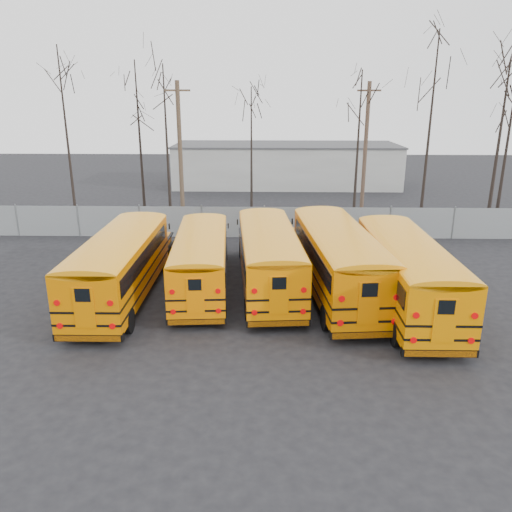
{
  "coord_description": "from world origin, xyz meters",
  "views": [
    {
      "loc": [
        0.25,
        -19.01,
        8.71
      ],
      "look_at": [
        -0.31,
        3.07,
        1.6
      ],
      "focal_mm": 35.0,
      "sensor_mm": 36.0,
      "label": 1
    }
  ],
  "objects_px": {
    "bus_e": "(405,267)",
    "utility_pole_left": "(180,152)",
    "bus_c": "(268,253)",
    "bus_b": "(201,256)",
    "bus_d": "(337,255)",
    "utility_pole_right": "(365,148)",
    "bus_a": "(121,260)"
  },
  "relations": [
    {
      "from": "bus_a",
      "to": "bus_e",
      "type": "height_order",
      "value": "bus_e"
    },
    {
      "from": "bus_e",
      "to": "utility_pole_right",
      "type": "height_order",
      "value": "utility_pole_right"
    },
    {
      "from": "bus_a",
      "to": "bus_b",
      "type": "distance_m",
      "value": 3.58
    },
    {
      "from": "utility_pole_left",
      "to": "bus_d",
      "type": "bearing_deg",
      "value": -72.18
    },
    {
      "from": "utility_pole_left",
      "to": "bus_a",
      "type": "bearing_deg",
      "value": -107.79
    },
    {
      "from": "utility_pole_left",
      "to": "bus_b",
      "type": "bearing_deg",
      "value": -93.35
    },
    {
      "from": "bus_e",
      "to": "utility_pole_left",
      "type": "relative_size",
      "value": 1.15
    },
    {
      "from": "bus_c",
      "to": "utility_pole_right",
      "type": "distance_m",
      "value": 18.15
    },
    {
      "from": "bus_d",
      "to": "bus_e",
      "type": "distance_m",
      "value": 3.04
    },
    {
      "from": "bus_d",
      "to": "utility_pole_right",
      "type": "relative_size",
      "value": 1.2
    },
    {
      "from": "bus_d",
      "to": "bus_c",
      "type": "bearing_deg",
      "value": 163.35
    },
    {
      "from": "utility_pole_left",
      "to": "utility_pole_right",
      "type": "height_order",
      "value": "utility_pole_right"
    },
    {
      "from": "bus_e",
      "to": "bus_a",
      "type": "bearing_deg",
      "value": 176.41
    },
    {
      "from": "bus_c",
      "to": "bus_d",
      "type": "distance_m",
      "value": 3.16
    },
    {
      "from": "bus_a",
      "to": "bus_e",
      "type": "bearing_deg",
      "value": -3.92
    },
    {
      "from": "utility_pole_left",
      "to": "utility_pole_right",
      "type": "distance_m",
      "value": 13.84
    },
    {
      "from": "bus_a",
      "to": "bus_b",
      "type": "relative_size",
      "value": 1.07
    },
    {
      "from": "bus_c",
      "to": "bus_b",
      "type": "bearing_deg",
      "value": 178.73
    },
    {
      "from": "bus_d",
      "to": "bus_a",
      "type": "bearing_deg",
      "value": 178.92
    },
    {
      "from": "bus_b",
      "to": "bus_e",
      "type": "height_order",
      "value": "bus_e"
    },
    {
      "from": "bus_d",
      "to": "bus_e",
      "type": "xyz_separation_m",
      "value": [
        2.69,
        -1.42,
        -0.06
      ]
    },
    {
      "from": "bus_c",
      "to": "bus_d",
      "type": "xyz_separation_m",
      "value": [
        3.09,
        -0.62,
        0.12
      ]
    },
    {
      "from": "bus_e",
      "to": "utility_pole_right",
      "type": "xyz_separation_m",
      "value": [
        1.47,
        18.37,
        3.17
      ]
    },
    {
      "from": "bus_a",
      "to": "bus_d",
      "type": "xyz_separation_m",
      "value": [
        9.59,
        0.7,
        0.1
      ]
    },
    {
      "from": "bus_c",
      "to": "utility_pole_left",
      "type": "relative_size",
      "value": 1.13
    },
    {
      "from": "bus_a",
      "to": "utility_pole_left",
      "type": "bearing_deg",
      "value": 88.16
    },
    {
      "from": "bus_d",
      "to": "utility_pole_right",
      "type": "bearing_deg",
      "value": 70.97
    },
    {
      "from": "bus_a",
      "to": "bus_c",
      "type": "relative_size",
      "value": 1.0
    },
    {
      "from": "bus_d",
      "to": "utility_pole_left",
      "type": "distance_m",
      "value": 16.72
    },
    {
      "from": "utility_pole_right",
      "to": "bus_a",
      "type": "bearing_deg",
      "value": -115.05
    },
    {
      "from": "bus_d",
      "to": "bus_e",
      "type": "relative_size",
      "value": 1.05
    },
    {
      "from": "bus_e",
      "to": "utility_pole_left",
      "type": "bearing_deg",
      "value": 128.35
    }
  ]
}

